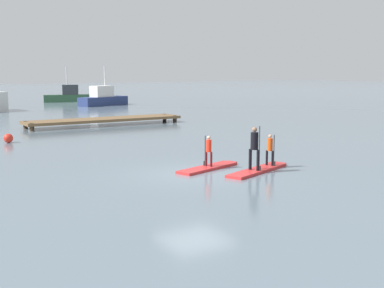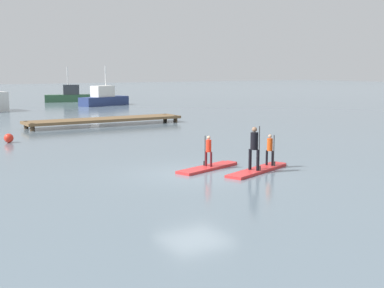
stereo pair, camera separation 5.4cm
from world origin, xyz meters
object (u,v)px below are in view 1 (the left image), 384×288
paddler_child_solo (209,149)px  paddler_child_front (270,148)px  paddler_adult (255,145)px  motor_boat_small_navy (69,96)px  mooring_buoy_near (8,138)px  paddleboard_near (209,168)px  paddleboard_far (258,170)px  trawler_grey_distant (103,98)px

paddler_child_solo → paddler_child_front: size_ratio=0.98×
paddler_adult → motor_boat_small_navy: 44.40m
paddler_child_front → mooring_buoy_near: paddler_child_front is taller
paddleboard_near → paddler_adult: bearing=-55.9°
paddler_adult → mooring_buoy_near: size_ratio=3.42×
paddleboard_far → motor_boat_small_navy: motor_boat_small_navy is taller
paddleboard_near → mooring_buoy_near: 12.31m
paddler_child_solo → mooring_buoy_near: (-4.86, 11.29, -0.52)m
paddleboard_far → motor_boat_small_navy: bearing=80.4°
mooring_buoy_near → paddler_adult: bearing=-65.3°
paddleboard_near → paddler_child_front: paddler_child_front is taller
motor_boat_small_navy → mooring_buoy_near: motor_boat_small_navy is taller
paddleboard_near → motor_boat_small_navy: (8.67, 42.24, 0.65)m
paddler_adult → paddler_child_front: 1.19m
paddler_child_solo → paddler_child_front: paddler_child_front is taller
paddler_adult → mooring_buoy_near: (-5.88, 12.79, -0.77)m
paddler_child_front → paddler_adult: bearing=-159.2°
paddler_child_front → mooring_buoy_near: 14.21m
paddleboard_near → mooring_buoy_near: (-4.87, 11.30, 0.19)m
paddler_adult → trawler_grey_distant: trawler_grey_distant is taller
paddler_child_solo → paddleboard_far: (1.31, -1.38, -0.71)m
paddler_adult → trawler_grey_distant: bearing=76.3°
paddleboard_far → mooring_buoy_near: bearing=116.0°
paddler_child_solo → motor_boat_small_navy: motor_boat_small_navy is taller
paddler_child_solo → paddler_adult: paddler_adult is taller
paddleboard_far → motor_boat_small_navy: 44.23m
paddler_adult → mooring_buoy_near: 14.10m
paddler_adult → paddler_child_front: size_ratio=1.36×
paddler_child_solo → paddler_adult: bearing=-55.9°
paddler_adult → paddler_child_solo: bearing=124.1°
paddler_adult → paddleboard_far: bearing=22.2°
paddleboard_near → trawler_grey_distant: bearing=74.2°
motor_boat_small_navy → trawler_grey_distant: (1.20, -7.44, 0.06)m
paddleboard_near → motor_boat_small_navy: size_ratio=0.56×
paddler_child_front → motor_boat_small_navy: (6.57, 43.32, -0.08)m
paddler_adult → paddleboard_near: bearing=124.1°
paddleboard_far → paddleboard_near: bearing=133.8°
mooring_buoy_near → paddleboard_far: bearing=-64.0°
paddler_child_solo → motor_boat_small_navy: size_ratio=0.21×
paddler_child_front → mooring_buoy_near: bearing=119.4°
trawler_grey_distant → mooring_buoy_near: 27.75m
paddleboard_far → mooring_buoy_near: mooring_buoy_near is taller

